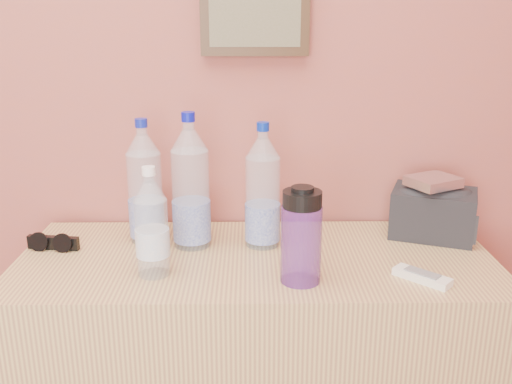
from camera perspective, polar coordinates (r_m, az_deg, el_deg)
picture_frame at (r=1.63m, az=-0.12°, el=17.84°), size 0.30×0.03×0.25m
dresser at (r=1.70m, az=-0.00°, el=-18.51°), size 1.25×0.52×0.78m
pet_large_a at (r=1.53m, az=-6.55°, el=0.36°), size 0.10×0.10×0.37m
pet_large_b at (r=1.59m, az=-11.04°, el=0.39°), size 0.09×0.09×0.34m
pet_large_c at (r=1.53m, az=0.67°, el=-0.03°), size 0.09×0.09×0.34m
pet_small at (r=1.39m, az=-10.37°, el=-3.59°), size 0.08×0.08×0.27m
nalgene_bottle at (r=1.33m, az=4.56°, el=-4.37°), size 0.10×0.10×0.23m
sunglasses at (r=1.64m, az=-19.60°, el=-4.80°), size 0.15×0.07×0.04m
ac_remote at (r=1.43m, az=16.27°, el=-8.14°), size 0.13×0.13×0.02m
toiletry_bag at (r=1.69m, az=17.30°, el=-1.74°), size 0.27×0.23×0.15m
foil_packet at (r=1.65m, az=17.30°, el=1.01°), size 0.16×0.15×0.03m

